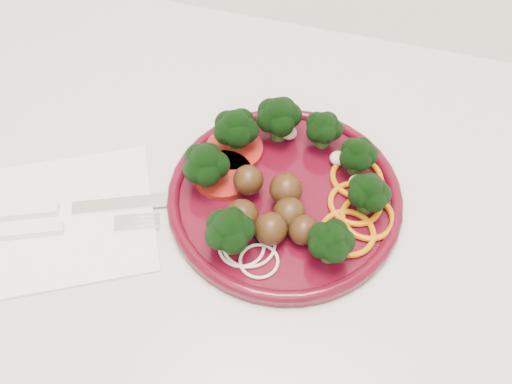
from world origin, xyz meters
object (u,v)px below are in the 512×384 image
(napkin, at_px, (75,217))
(fork, at_px, (48,230))
(knife, at_px, (53,209))
(plate, at_px, (287,188))

(napkin, bearing_deg, fork, -123.68)
(fork, bearing_deg, knife, 83.00)
(plate, distance_m, fork, 0.26)
(knife, relative_size, fork, 1.13)
(napkin, bearing_deg, knife, -179.65)
(napkin, xyz_separation_m, fork, (-0.02, -0.03, 0.01))
(plate, relative_size, napkin, 1.53)
(plate, bearing_deg, napkin, -157.71)
(knife, height_order, fork, knife)
(knife, xyz_separation_m, fork, (0.01, -0.03, -0.00))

